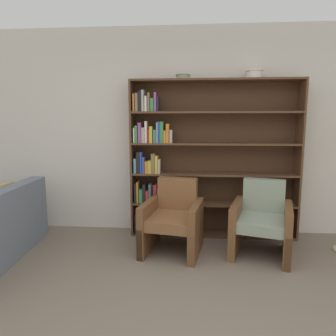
{
  "coord_description": "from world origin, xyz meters",
  "views": [
    {
      "loc": [
        -0.1,
        -1.66,
        1.5
      ],
      "look_at": [
        -0.38,
        1.96,
        0.95
      ],
      "focal_mm": 32.0,
      "sensor_mm": 36.0,
      "label": 1
    }
  ],
  "objects_px": {
    "bowl_cream": "(254,74)",
    "armchair_leather": "(173,220)",
    "bowl_sage": "(183,77)",
    "armchair_cushioned": "(262,222)",
    "bookshelf": "(198,162)"
  },
  "relations": [
    {
      "from": "bookshelf",
      "to": "armchair_cushioned",
      "type": "xyz_separation_m",
      "value": [
        0.73,
        -0.55,
        -0.62
      ]
    },
    {
      "from": "armchair_leather",
      "to": "bowl_sage",
      "type": "bearing_deg",
      "value": -89.42
    },
    {
      "from": "bowl_sage",
      "to": "bowl_cream",
      "type": "bearing_deg",
      "value": 0.0
    },
    {
      "from": "bookshelf",
      "to": "bowl_sage",
      "type": "xyz_separation_m",
      "value": [
        -0.2,
        -0.02,
        1.09
      ]
    },
    {
      "from": "bookshelf",
      "to": "armchair_cushioned",
      "type": "bearing_deg",
      "value": -37.1
    },
    {
      "from": "bowl_sage",
      "to": "armchair_cushioned",
      "type": "height_order",
      "value": "bowl_sage"
    },
    {
      "from": "bowl_cream",
      "to": "armchair_leather",
      "type": "xyz_separation_m",
      "value": [
        -0.97,
        -0.53,
        -1.73
      ]
    },
    {
      "from": "armchair_leather",
      "to": "bookshelf",
      "type": "bearing_deg",
      "value": -107.49
    },
    {
      "from": "bowl_cream",
      "to": "armchair_leather",
      "type": "bearing_deg",
      "value": -151.18
    },
    {
      "from": "bowl_sage",
      "to": "armchair_leather",
      "type": "distance_m",
      "value": 1.79
    },
    {
      "from": "bowl_cream",
      "to": "armchair_cushioned",
      "type": "xyz_separation_m",
      "value": [
        0.05,
        -0.54,
        -1.73
      ]
    },
    {
      "from": "bowl_sage",
      "to": "armchair_cushioned",
      "type": "distance_m",
      "value": 2.01
    },
    {
      "from": "armchair_cushioned",
      "to": "armchair_leather",
      "type": "bearing_deg",
      "value": 16.2
    },
    {
      "from": "bowl_sage",
      "to": "armchair_leather",
      "type": "relative_size",
      "value": 0.23
    },
    {
      "from": "armchair_leather",
      "to": "armchair_cushioned",
      "type": "height_order",
      "value": "same"
    }
  ]
}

